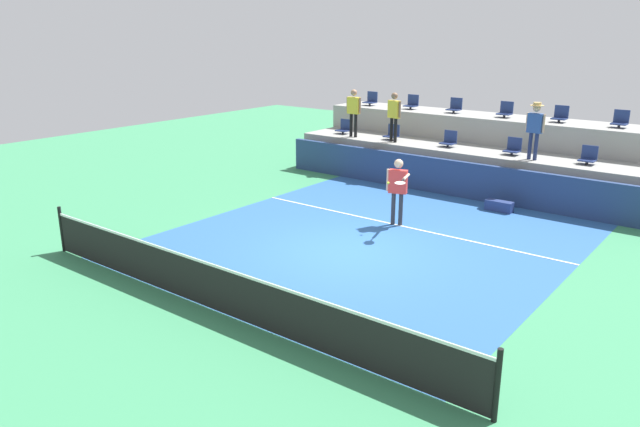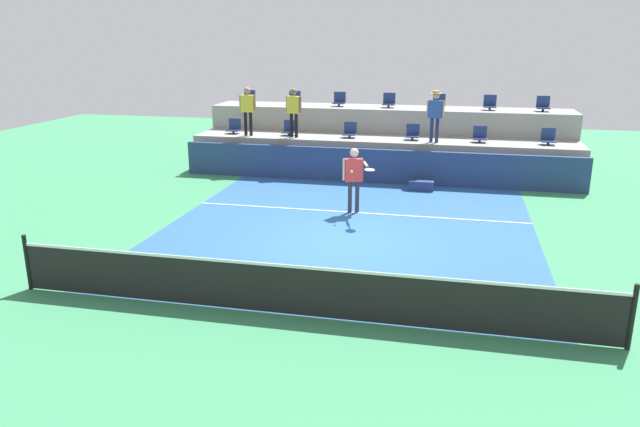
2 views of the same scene
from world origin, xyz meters
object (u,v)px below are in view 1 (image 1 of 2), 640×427
object	(u,v)px
stadium_chair_lower_far_left	(344,128)
stadium_chair_lower_mid_left	(449,140)
tennis_ball	(388,183)
stadium_chair_lower_left	(392,133)
stadium_chair_upper_mid_right	(560,115)
equipment_bag	(499,206)
stadium_chair_upper_right	(620,120)
stadium_chair_lower_right	(588,157)
spectator_in_white	(354,109)
stadium_chair_upper_mid_left	(455,107)
stadium_chair_upper_far_left	(371,100)
tennis_player	(398,185)
stadium_chair_upper_center	(506,111)
stadium_chair_lower_mid_right	(513,148)
spectator_with_hat	(535,125)
spectator_in_grey	(394,113)
stadium_chair_upper_left	(412,103)

from	to	relation	value
stadium_chair_lower_far_left	stadium_chair_lower_mid_left	bearing A→B (deg)	0.00
tennis_ball	stadium_chair_lower_left	bearing A→B (deg)	120.40
stadium_chair_upper_mid_right	equipment_bag	size ratio (longest dim) A/B	0.68
stadium_chair_upper_right	tennis_ball	size ratio (longest dim) A/B	7.65
stadium_chair_lower_far_left	stadium_chair_lower_left	xyz separation A→B (m)	(2.05, 0.00, 0.00)
stadium_chair_lower_mid_left	stadium_chair_lower_right	xyz separation A→B (m)	(4.32, 0.00, 0.00)
spectator_in_white	stadium_chair_lower_far_left	bearing A→B (deg)	150.25
stadium_chair_lower_left	spectator_in_white	xyz separation A→B (m)	(-1.38, -0.38, 0.78)
stadium_chair_upper_mid_left	stadium_chair_upper_mid_right	distance (m)	3.62
stadium_chair_upper_far_left	tennis_player	size ratio (longest dim) A/B	0.30
stadium_chair_upper_center	stadium_chair_lower_mid_right	bearing A→B (deg)	-60.31
tennis_ball	stadium_chair_upper_mid_right	bearing A→B (deg)	75.11
stadium_chair_lower_left	stadium_chair_lower_mid_right	xyz separation A→B (m)	(4.28, 0.00, 0.00)
stadium_chair_lower_right	spectator_with_hat	world-z (taller)	spectator_with_hat
stadium_chair_lower_mid_left	tennis_player	world-z (taller)	stadium_chair_lower_mid_left
stadium_chair_upper_center	tennis_player	size ratio (longest dim) A/B	0.30
stadium_chair_lower_far_left	tennis_ball	size ratio (longest dim) A/B	7.65
stadium_chair_upper_right	stadium_chair_lower_right	bearing A→B (deg)	-100.36
stadium_chair_lower_mid_right	tennis_player	bearing A→B (deg)	-103.38
stadium_chair_lower_mid_left	tennis_ball	world-z (taller)	stadium_chair_lower_mid_left
stadium_chair_lower_right	stadium_chair_upper_mid_left	world-z (taller)	stadium_chair_upper_mid_left
stadium_chair_lower_far_left	spectator_in_white	size ratio (longest dim) A/B	0.31
stadium_chair_upper_far_left	spectator_in_white	xyz separation A→B (m)	(0.70, -2.18, -0.07)
spectator_in_white	spectator_in_grey	world-z (taller)	spectator_in_white
stadium_chair_upper_left	stadium_chair_upper_right	world-z (taller)	same
stadium_chair_upper_center	spectator_in_grey	world-z (taller)	spectator_in_grey
stadium_chair_upper_mid_left	equipment_bag	xyz separation A→B (m)	(3.33, -3.77, -2.16)
tennis_player	stadium_chair_upper_mid_left	bearing A→B (deg)	104.36
stadium_chair_lower_right	stadium_chair_upper_center	bearing A→B (deg)	150.72
stadium_chair_lower_mid_left	spectator_with_hat	size ratio (longest dim) A/B	0.31
stadium_chair_upper_mid_left	spectator_in_grey	bearing A→B (deg)	-117.91
stadium_chair_upper_far_left	tennis_ball	world-z (taller)	stadium_chair_upper_far_left
stadium_chair_lower_mid_left	stadium_chair_upper_right	distance (m)	5.05
stadium_chair_lower_mid_left	stadium_chair_upper_center	bearing A→B (deg)	58.43
stadium_chair_upper_center	spectator_in_grey	size ratio (longest dim) A/B	0.31
stadium_chair_lower_mid_left	equipment_bag	bearing A→B (deg)	-37.12
stadium_chair_lower_far_left	stadium_chair_upper_mid_right	size ratio (longest dim) A/B	1.00
stadium_chair_lower_left	stadium_chair_upper_mid_left	bearing A→B (deg)	51.63
spectator_in_grey	stadium_chair_upper_mid_right	bearing A→B (deg)	24.59
spectator_in_grey	stadium_chair_upper_mid_left	bearing A→B (deg)	62.09
stadium_chair_lower_mid_left	stadium_chair_lower_mid_right	size ratio (longest dim) A/B	1.00
stadium_chair_lower_far_left	tennis_ball	xyz separation A→B (m)	(5.19, -5.35, -0.22)
stadium_chair_upper_mid_left	equipment_bag	size ratio (longest dim) A/B	0.68
equipment_bag	stadium_chair_lower_right	bearing A→B (deg)	48.93
stadium_chair_upper_mid_left	stadium_chair_lower_far_left	bearing A→B (deg)	-152.60
stadium_chair_lower_left	spectator_with_hat	world-z (taller)	spectator_with_hat
stadium_chair_upper_mid_right	spectator_in_white	size ratio (longest dim) A/B	0.31
stadium_chair_upper_far_left	spectator_with_hat	bearing A→B (deg)	-17.14
stadium_chair_upper_right	spectator_in_white	distance (m)	8.46
tennis_ball	equipment_bag	xyz separation A→B (m)	(1.61, 3.38, -1.10)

